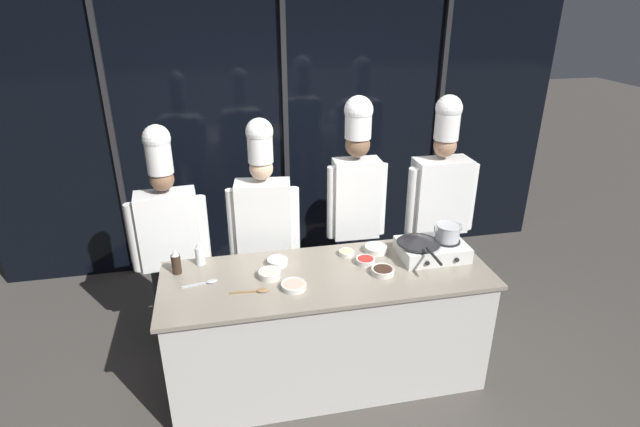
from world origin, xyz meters
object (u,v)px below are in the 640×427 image
Objects in this scene: prep_bowl_ginger at (347,253)px; serving_spoon_slotted at (207,282)px; portable_stove at (432,249)px; chef_line at (356,192)px; stock_pot at (448,232)px; chef_pastry at (440,196)px; squeeze_bottle_clear at (200,254)px; chef_sous at (264,218)px; frying_pan at (419,240)px; prep_bowl_bean_sprouts at (376,249)px; prep_bowl_bell_pepper at (365,260)px; prep_bowl_soy_glaze at (383,271)px; chef_head at (169,230)px; prep_bowl_noodles at (269,274)px; squeeze_bottle_soy at (176,262)px; serving_spoon_solid at (257,291)px; prep_bowl_garlic at (277,261)px; prep_bowl_shrimp at (294,285)px.

prep_bowl_ginger is 1.04m from serving_spoon_slotted.
portable_stove is 0.78m from chef_line.
chef_pastry is (0.22, 0.63, 0.02)m from stock_pot.
prep_bowl_ginger reaches higher than serving_spoon_slotted.
squeeze_bottle_clear is at bearing 172.09° from portable_stove.
frying_pan is at bearing 158.88° from chef_sous.
chef_sous reaches higher than prep_bowl_bean_sprouts.
serving_spoon_slotted is (-1.12, -0.04, -0.02)m from prep_bowl_bell_pepper.
chef_head is (-1.47, 0.76, 0.10)m from prep_bowl_soy_glaze.
portable_stove reaches higher than prep_bowl_noodles.
chef_sous is at bearing 87.06° from prep_bowl_noodles.
prep_bowl_bell_pepper is at bearing 37.03° from chef_pastry.
portable_stove is 2.74× the size of squeeze_bottle_soy.
chef_head is 0.73m from chef_sous.
squeeze_bottle_clear is at bearing 11.15° from chef_pastry.
chef_head is 1.50m from chef_line.
portable_stove is 1.92× the size of serving_spoon_solid.
stock_pot is (0.22, 0.00, 0.04)m from frying_pan.
stock_pot is 1.32× the size of prep_bowl_noodles.
chef_head is at bearing 161.63° from frying_pan.
squeeze_bottle_soy is (-1.95, 0.14, -0.10)m from stock_pot.
prep_bowl_bean_sprouts is (1.45, 0.01, -0.06)m from squeeze_bottle_soy.
chef_line is (1.49, 0.02, 0.18)m from chef_head.
serving_spoon_slotted is (-1.20, 0.13, -0.02)m from prep_bowl_soy_glaze.
chef_head is 2.24m from chef_pastry.
squeeze_bottle_clear is 0.09× the size of chef_sous.
prep_bowl_ginger is 0.78× the size of prep_bowl_garlic.
squeeze_bottle_clear is 1.05× the size of prep_bowl_soy_glaze.
frying_pan is at bearing -8.60° from squeeze_bottle_clear.
prep_bowl_bell_pepper reaches higher than serving_spoon_slotted.
squeeze_bottle_soy is at bearing -179.70° from prep_bowl_bean_sprouts.
stock_pot is 1.33m from prep_bowl_noodles.
chef_head reaches higher than prep_bowl_soy_glaze.
frying_pan is at bearing -28.34° from prep_bowl_bean_sprouts.
stock_pot is 0.64m from prep_bowl_bell_pepper.
squeeze_bottle_clear reaches higher than portable_stove.
prep_bowl_garlic is at bearing 158.54° from prep_bowl_soy_glaze.
portable_stove reaches higher than prep_bowl_shrimp.
prep_bowl_ginger is 0.52m from prep_bowl_garlic.
chef_head is (-1.91, 0.59, 0.07)m from portable_stove.
prep_bowl_soy_glaze is at bearing -12.31° from squeeze_bottle_soy.
prep_bowl_ginger is (-0.61, 0.14, -0.04)m from portable_stove.
frying_pan is 3.69× the size of prep_bowl_garlic.
squeeze_bottle_clear is 0.09× the size of chef_pastry.
prep_bowl_bean_sprouts is 0.75m from prep_bowl_garlic.
frying_pan is 1.22m from chef_sous.
serving_spoon_slotted is at bearing -171.43° from prep_bowl_bean_sprouts.
chef_pastry is at bearing 23.99° from prep_bowl_noodles.
chef_pastry reaches higher than serving_spoon_solid.
stock_pot reaches higher than prep_bowl_bean_sprouts.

